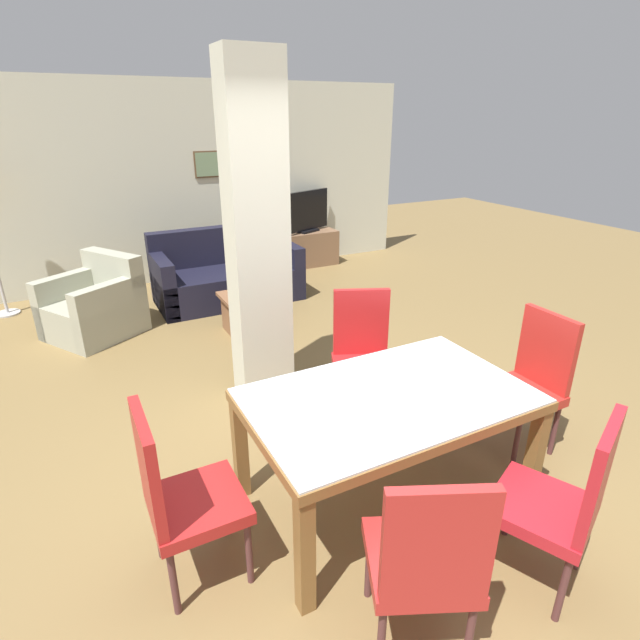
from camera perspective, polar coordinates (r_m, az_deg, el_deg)
name	(u,v)px	position (r m, az deg, el deg)	size (l,w,h in m)	color
ground_plane	(382,497)	(3.41, 7.14, -19.47)	(18.00, 18.00, 0.00)	brown
back_wall	(175,184)	(7.46, -16.25, 14.67)	(7.20, 0.09, 2.70)	beige
divider_pillar	(257,241)	(3.95, -7.18, 8.91)	(0.45, 0.30, 2.70)	beige
dining_table	(387,416)	(3.03, 7.71, -10.83)	(1.64, 1.01, 0.76)	brown
dining_chair_head_left	(179,493)	(2.68, -15.84, -18.45)	(0.46, 0.46, 1.02)	#A91F1F
dining_chair_near_right	(563,498)	(2.82, 26.05, -17.86)	(0.61, 0.61, 1.02)	#AC1C25
dining_chair_head_right	(530,378)	(3.82, 22.89, -6.17)	(0.46, 0.46, 1.02)	#B02520
dining_chair_far_right	(362,351)	(3.92, 4.87, -3.55)	(0.61, 0.61, 1.02)	#B01D1E
dining_chair_near_left	(426,558)	(2.36, 12.03, -25.03)	(0.61, 0.61, 1.02)	#B02624
sofa	(227,277)	(6.60, -10.59, 4.87)	(1.80, 0.89, 0.90)	black
armchair	(96,308)	(5.98, -24.24, 1.23)	(1.15, 1.13, 0.86)	#A3A38E
coffee_table	(248,311)	(5.62, -8.24, 0.99)	(0.57, 0.46, 0.43)	brown
bottle	(260,283)	(5.56, -6.85, 4.27)	(0.08, 0.08, 0.28)	#4C2D14
tv_stand	(308,249)	(8.02, -1.41, 8.17)	(0.93, 0.40, 0.54)	brown
tv_screen	(307,212)	(7.89, -1.45, 12.23)	(0.83, 0.35, 0.63)	black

